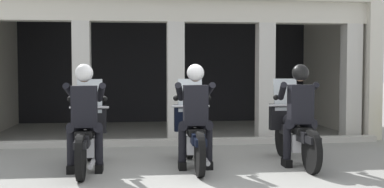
{
  "coord_description": "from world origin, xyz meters",
  "views": [
    {
      "loc": [
        -0.85,
        -7.0,
        1.52
      ],
      "look_at": [
        0.0,
        0.58,
        1.11
      ],
      "focal_mm": 44.89,
      "sensor_mm": 36.0,
      "label": 1
    }
  ],
  "objects_px": {
    "motorcycle_left": "(87,136)",
    "motorcycle_center": "(193,134)",
    "police_officer_center": "(195,107)",
    "motorcycle_right": "(294,132)",
    "police_officer_left": "(85,108)",
    "police_officer_right": "(300,106)"
  },
  "relations": [
    {
      "from": "police_officer_center",
      "to": "motorcycle_right",
      "type": "bearing_deg",
      "value": 2.5
    },
    {
      "from": "police_officer_left",
      "to": "motorcycle_center",
      "type": "bearing_deg",
      "value": 2.28
    },
    {
      "from": "police_officer_right",
      "to": "police_officer_left",
      "type": "bearing_deg",
      "value": 178.66
    },
    {
      "from": "motorcycle_left",
      "to": "police_officer_left",
      "type": "distance_m",
      "value": 0.52
    },
    {
      "from": "motorcycle_left",
      "to": "police_officer_center",
      "type": "distance_m",
      "value": 1.7
    },
    {
      "from": "police_officer_left",
      "to": "motorcycle_right",
      "type": "relative_size",
      "value": 0.78
    },
    {
      "from": "motorcycle_center",
      "to": "motorcycle_right",
      "type": "distance_m",
      "value": 1.63
    },
    {
      "from": "police_officer_left",
      "to": "police_officer_right",
      "type": "relative_size",
      "value": 1.0
    },
    {
      "from": "police_officer_left",
      "to": "motorcycle_left",
      "type": "bearing_deg",
      "value": 80.06
    },
    {
      "from": "motorcycle_left",
      "to": "motorcycle_center",
      "type": "bearing_deg",
      "value": -7.52
    },
    {
      "from": "motorcycle_left",
      "to": "motorcycle_center",
      "type": "xyz_separation_m",
      "value": [
        1.63,
        0.06,
        0.0
      ]
    },
    {
      "from": "motorcycle_right",
      "to": "police_officer_right",
      "type": "bearing_deg",
      "value": -92.98
    },
    {
      "from": "motorcycle_left",
      "to": "police_officer_left",
      "type": "bearing_deg",
      "value": -99.94
    },
    {
      "from": "police_officer_left",
      "to": "police_officer_right",
      "type": "distance_m",
      "value": 3.26
    },
    {
      "from": "motorcycle_center",
      "to": "police_officer_center",
      "type": "relative_size",
      "value": 1.29
    },
    {
      "from": "police_officer_center",
      "to": "motorcycle_right",
      "type": "height_order",
      "value": "police_officer_center"
    },
    {
      "from": "motorcycle_right",
      "to": "police_officer_right",
      "type": "xyz_separation_m",
      "value": [
        -0.0,
        -0.28,
        0.44
      ]
    },
    {
      "from": "police_officer_left",
      "to": "police_officer_right",
      "type": "xyz_separation_m",
      "value": [
        3.25,
        0.08,
        0.0
      ]
    },
    {
      "from": "motorcycle_center",
      "to": "police_officer_center",
      "type": "xyz_separation_m",
      "value": [
        -0.0,
        -0.28,
        0.44
      ]
    },
    {
      "from": "motorcycle_left",
      "to": "motorcycle_center",
      "type": "distance_m",
      "value": 1.63
    },
    {
      "from": "police_officer_left",
      "to": "motorcycle_right",
      "type": "xyz_separation_m",
      "value": [
        3.26,
        0.36,
        -0.44
      ]
    },
    {
      "from": "police_officer_center",
      "to": "motorcycle_right",
      "type": "relative_size",
      "value": 0.78
    }
  ]
}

